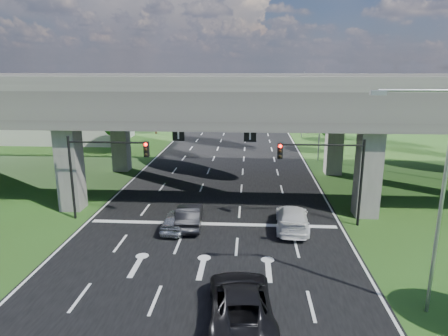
# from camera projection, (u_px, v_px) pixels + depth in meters

# --- Properties ---
(ground) EXTENTS (160.00, 160.00, 0.00)m
(ground) POSITION_uv_depth(u_px,v_px,m) (207.00, 246.00, 24.30)
(ground) COLOR #284416
(ground) RESTS_ON ground
(road) EXTENTS (18.00, 120.00, 0.03)m
(road) POSITION_uv_depth(u_px,v_px,m) (220.00, 195.00, 33.98)
(road) COLOR black
(road) RESTS_ON ground
(overpass) EXTENTS (80.00, 15.00, 10.00)m
(overpass) POSITION_uv_depth(u_px,v_px,m) (221.00, 100.00, 33.98)
(overpass) COLOR #34312F
(overpass) RESTS_ON ground
(warehouse) EXTENTS (20.00, 10.00, 4.00)m
(warehouse) POSITION_uv_depth(u_px,v_px,m) (59.00, 127.00, 59.35)
(warehouse) COLOR #9E9E99
(warehouse) RESTS_ON ground
(signal_right) EXTENTS (5.76, 0.54, 6.00)m
(signal_right) POSITION_uv_depth(u_px,v_px,m) (329.00, 166.00, 26.60)
(signal_right) COLOR black
(signal_right) RESTS_ON ground
(signal_left) EXTENTS (5.76, 0.54, 6.00)m
(signal_left) POSITION_uv_depth(u_px,v_px,m) (100.00, 163.00, 27.60)
(signal_left) COLOR black
(signal_left) RESTS_ON ground
(streetlight_near) EXTENTS (3.38, 0.25, 10.00)m
(streetlight_near) POSITION_uv_depth(u_px,v_px,m) (434.00, 185.00, 16.42)
(streetlight_near) COLOR gray
(streetlight_near) RESTS_ON ground
(streetlight_far) EXTENTS (3.38, 0.25, 10.00)m
(streetlight_far) POSITION_uv_depth(u_px,v_px,m) (317.00, 110.00, 45.45)
(streetlight_far) COLOR gray
(streetlight_far) RESTS_ON ground
(streetlight_beyond) EXTENTS (3.38, 0.25, 10.00)m
(streetlight_beyond) POSITION_uv_depth(u_px,v_px,m) (300.00, 99.00, 60.93)
(streetlight_beyond) COLOR gray
(streetlight_beyond) RESTS_ON ground
(tree_left_near) EXTENTS (4.50, 4.50, 7.80)m
(tree_left_near) POSITION_uv_depth(u_px,v_px,m) (117.00, 116.00, 49.18)
(tree_left_near) COLOR black
(tree_left_near) RESTS_ON ground
(tree_left_mid) EXTENTS (3.91, 3.90, 6.76)m
(tree_left_mid) POSITION_uv_depth(u_px,v_px,m) (115.00, 113.00, 57.27)
(tree_left_mid) COLOR black
(tree_left_mid) RESTS_ON ground
(tree_left_far) EXTENTS (4.80, 4.80, 8.32)m
(tree_left_far) POSITION_uv_depth(u_px,v_px,m) (155.00, 102.00, 64.52)
(tree_left_far) COLOR black
(tree_left_far) RESTS_ON ground
(tree_right_near) EXTENTS (4.20, 4.20, 7.28)m
(tree_right_near) POSITION_uv_depth(u_px,v_px,m) (335.00, 118.00, 49.47)
(tree_right_near) COLOR black
(tree_right_near) RESTS_ON ground
(tree_right_mid) EXTENTS (3.91, 3.90, 6.76)m
(tree_right_mid) POSITION_uv_depth(u_px,v_px,m) (345.00, 114.00, 57.09)
(tree_right_mid) COLOR black
(tree_right_mid) RESTS_ON ground
(tree_right_far) EXTENTS (4.50, 4.50, 7.80)m
(tree_right_far) POSITION_uv_depth(u_px,v_px,m) (309.00, 104.00, 64.93)
(tree_right_far) COLOR black
(tree_right_far) RESTS_ON ground
(car_silver) EXTENTS (1.89, 4.07, 1.35)m
(car_silver) POSITION_uv_depth(u_px,v_px,m) (177.00, 220.00, 26.64)
(car_silver) COLOR #B0B3B8
(car_silver) RESTS_ON road
(car_dark) EXTENTS (1.89, 4.65, 1.50)m
(car_dark) POSITION_uv_depth(u_px,v_px,m) (189.00, 216.00, 27.11)
(car_dark) COLOR black
(car_dark) RESTS_ON road
(car_white) EXTENTS (2.43, 5.34, 1.51)m
(car_white) POSITION_uv_depth(u_px,v_px,m) (292.00, 218.00, 26.67)
(car_white) COLOR silver
(car_white) RESTS_ON road
(car_trailing) EXTENTS (3.14, 5.98, 1.61)m
(car_trailing) POSITION_uv_depth(u_px,v_px,m) (241.00, 302.00, 17.02)
(car_trailing) COLOR black
(car_trailing) RESTS_ON road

